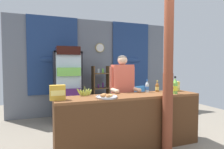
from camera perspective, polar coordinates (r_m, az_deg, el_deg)
ground_plane at (r=4.10m, az=1.89°, el=-17.40°), size 7.80×7.80×0.00m
back_wall_curtained at (r=5.59m, az=-5.41°, el=2.75°), size 4.80×0.22×2.73m
stall_counter at (r=3.21m, az=6.26°, el=-12.83°), size 2.51×0.54×0.91m
timber_post at (r=3.15m, az=16.73°, el=-0.68°), size 0.19×0.17×2.58m
drink_fridge at (r=4.84m, az=-13.40°, el=-1.93°), size 0.67×0.68×1.86m
bottle_shelf_rack at (r=5.31m, az=-3.46°, el=-4.65°), size 0.48×0.28×1.39m
plastic_lawn_chair at (r=5.13m, az=7.13°, el=-7.52°), size 0.56×0.56×0.86m
shopkeeper at (r=3.69m, az=3.23°, el=-3.44°), size 0.53×0.42×1.61m
soda_bottle_lime_soda at (r=3.51m, az=18.67°, el=-3.45°), size 0.09×0.09×0.31m
soda_bottle_iced_tea at (r=3.69m, az=13.60°, el=-3.72°), size 0.07×0.07×0.22m
soda_bottle_water at (r=3.61m, az=10.65°, el=-3.69°), size 0.07×0.07×0.24m
snack_box_instant_noodle at (r=3.89m, az=18.12°, el=-3.40°), size 0.21×0.15×0.19m
snack_box_choco_powder at (r=2.86m, az=-16.26°, el=-5.31°), size 0.22×0.11×0.22m
pastry_tray at (r=2.94m, az=-1.69°, el=-6.73°), size 0.34×0.34×0.06m
banana_bunch at (r=3.15m, az=-8.30°, el=-5.41°), size 0.27×0.06×0.16m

